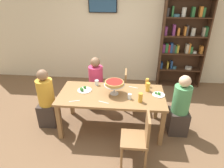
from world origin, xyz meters
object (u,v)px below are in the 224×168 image
Objects in this scene: deep_dish_pizza_stand at (114,84)px; beer_glass_amber_tall at (140,98)px; diner_head_west at (47,102)px; cutlery_knife_near at (104,102)px; dining_table at (111,98)px; diner_far_left at (96,86)px; television at (103,4)px; diner_head_east at (180,109)px; water_glass_clear_far at (97,83)px; cutlery_fork_far at (74,101)px; beer_glass_amber_spare at (148,87)px; chair_near_right at (139,137)px; chair_far_right at (130,88)px; salad_plate_far_diner at (84,90)px; beer_glass_amber_short at (147,82)px; cutlery_fork_near at (133,87)px; water_glass_clear_near at (130,96)px; salad_plate_near_diner at (159,94)px; bookshelf at (182,43)px.

deep_dish_pizza_stand reaches higher than beer_glass_amber_tall.
cutlery_knife_near is (1.12, -0.30, 0.25)m from diner_head_west.
diner_far_left is (-0.40, 0.73, -0.16)m from dining_table.
television is 0.61× the size of diner_head_west.
diner_head_east reaches higher than dining_table.
television reaches higher than diner_head_west.
water_glass_clear_far is 0.56× the size of cutlery_fork_far.
chair_near_right is at bearing -99.89° from beer_glass_amber_spare.
television reaches higher than diner_head_east.
beer_glass_amber_tall is at bearing -32.91° from water_glass_clear_far.
beer_glass_amber_spare reaches higher than dining_table.
diner_head_east is at bearing -44.37° from chair_near_right.
television is 0.81× the size of chair_near_right.
chair_far_right is 5.42× the size of beer_glass_amber_spare.
diner_head_west reaches higher than cutlery_fork_far.
dining_table is 7.31× the size of salad_plate_far_diner.
beer_glass_amber_short is at bearing -32.53° from diner_head_east.
chair_near_right is at bearing -98.20° from beer_glass_amber_short.
salad_plate_far_diner is (-1.74, 0.08, 0.27)m from diner_head_east.
diner_far_left is 0.94m from cutlery_fork_near.
chair_near_right is at bearing -75.89° from water_glass_clear_near.
diner_far_left is 6.39× the size of cutlery_knife_near.
beer_glass_amber_spare is 0.89× the size of cutlery_fork_far.
cutlery_fork_far is at bearing -166.90° from salad_plate_near_diner.
bookshelf is 2.89m from cutlery_knife_near.
diner_head_west reaches higher than beer_glass_amber_tall.
beer_glass_amber_short is (0.59, 0.35, -0.12)m from deep_dish_pizza_stand.
cutlery_fork_far is at bearing -154.30° from deep_dish_pizza_stand.
diner_far_left is at bearing 122.57° from deep_dish_pizza_stand.
water_glass_clear_far is (-0.81, 0.53, -0.03)m from beer_glass_amber_tall.
deep_dish_pizza_stand is at bearing -1.10° from diner_head_east.
dining_table is at bearing 88.08° from cutlery_knife_near.
beer_glass_amber_spare is at bearing 62.20° from diner_far_left.
water_glass_clear_near is 0.52× the size of cutlery_fork_near.
salad_plate_near_diner is at bearing -60.55° from beer_glass_amber_short.
beer_glass_amber_tall is (0.02, 0.55, 0.33)m from chair_near_right.
chair_near_right is at bearing -24.60° from diner_head_west.
dining_table is 12.00× the size of beer_glass_amber_short.
diner_head_east is 1.14m from chair_far_right.
salad_plate_near_diner is 1.34m from salad_plate_far_diner.
chair_near_right is 1.33m from salad_plate_far_diner.
diner_far_left is at bearing 152.20° from beer_glass_amber_spare.
diner_far_left reaches higher than cutlery_fork_near.
beer_glass_amber_short is (0.30, -0.35, 0.33)m from chair_far_right.
beer_glass_amber_tall is 1.10m from cutlery_fork_far.
deep_dish_pizza_stand reaches higher than beer_glass_amber_short.
salad_plate_near_diner is at bearing -111.57° from bookshelf.
beer_glass_amber_tall is at bearing 25.57° from cutlery_knife_near.
chair_near_right is (-1.13, -2.77, -0.67)m from bookshelf.
cutlery_fork_near is (-0.26, -0.08, -0.08)m from beer_glass_amber_short.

